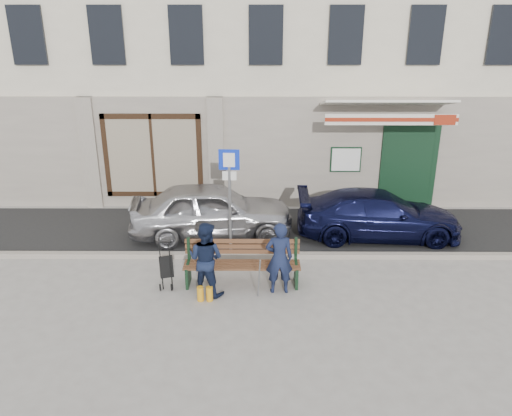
{
  "coord_description": "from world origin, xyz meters",
  "views": [
    {
      "loc": [
        -0.19,
        -8.92,
        5.17
      ],
      "look_at": [
        -0.25,
        1.6,
        1.2
      ],
      "focal_mm": 35.0,
      "sensor_mm": 36.0,
      "label": 1
    }
  ],
  "objects_px": {
    "car_navy": "(378,215)",
    "stroller": "(166,268)",
    "bench": "(240,264)",
    "man": "(279,258)",
    "parking_sign": "(230,186)",
    "car_silver": "(212,210)",
    "woman": "(206,259)"
  },
  "relations": [
    {
      "from": "car_silver",
      "to": "woman",
      "type": "relative_size",
      "value": 2.66
    },
    {
      "from": "car_silver",
      "to": "car_navy",
      "type": "distance_m",
      "value": 4.2
    },
    {
      "from": "bench",
      "to": "man",
      "type": "bearing_deg",
      "value": -21.21
    },
    {
      "from": "stroller",
      "to": "car_silver",
      "type": "bearing_deg",
      "value": 58.73
    },
    {
      "from": "parking_sign",
      "to": "man",
      "type": "distance_m",
      "value": 2.29
    },
    {
      "from": "man",
      "to": "stroller",
      "type": "bearing_deg",
      "value": -9.05
    },
    {
      "from": "parking_sign",
      "to": "stroller",
      "type": "distance_m",
      "value": 2.37
    },
    {
      "from": "stroller",
      "to": "man",
      "type": "bearing_deg",
      "value": -21.28
    },
    {
      "from": "man",
      "to": "stroller",
      "type": "height_order",
      "value": "man"
    },
    {
      "from": "man",
      "to": "woman",
      "type": "bearing_deg",
      "value": -1.37
    },
    {
      "from": "car_navy",
      "to": "man",
      "type": "distance_m",
      "value": 3.82
    },
    {
      "from": "bench",
      "to": "woman",
      "type": "distance_m",
      "value": 0.81
    },
    {
      "from": "bench",
      "to": "woman",
      "type": "height_order",
      "value": "woman"
    },
    {
      "from": "parking_sign",
      "to": "woman",
      "type": "xyz_separation_m",
      "value": [
        -0.38,
        -1.86,
        -0.9
      ]
    },
    {
      "from": "man",
      "to": "stroller",
      "type": "xyz_separation_m",
      "value": [
        -2.3,
        0.21,
        -0.33
      ]
    },
    {
      "from": "bench",
      "to": "stroller",
      "type": "bearing_deg",
      "value": -176.27
    },
    {
      "from": "parking_sign",
      "to": "bench",
      "type": "distance_m",
      "value": 1.94
    },
    {
      "from": "bench",
      "to": "stroller",
      "type": "distance_m",
      "value": 1.51
    },
    {
      "from": "parking_sign",
      "to": "bench",
      "type": "xyz_separation_m",
      "value": [
        0.27,
        -1.49,
        -1.21
      ]
    },
    {
      "from": "car_navy",
      "to": "parking_sign",
      "type": "relative_size",
      "value": 1.62
    },
    {
      "from": "car_navy",
      "to": "woman",
      "type": "xyz_separation_m",
      "value": [
        -4.06,
        -2.85,
        0.17
      ]
    },
    {
      "from": "stroller",
      "to": "woman",
      "type": "bearing_deg",
      "value": -33.82
    },
    {
      "from": "bench",
      "to": "man",
      "type": "relative_size",
      "value": 1.59
    },
    {
      "from": "car_silver",
      "to": "car_navy",
      "type": "bearing_deg",
      "value": -96.88
    },
    {
      "from": "car_silver",
      "to": "parking_sign",
      "type": "relative_size",
      "value": 1.62
    },
    {
      "from": "stroller",
      "to": "parking_sign",
      "type": "bearing_deg",
      "value": 36.18
    },
    {
      "from": "car_navy",
      "to": "man",
      "type": "height_order",
      "value": "man"
    },
    {
      "from": "parking_sign",
      "to": "man",
      "type": "bearing_deg",
      "value": -56.24
    },
    {
      "from": "car_navy",
      "to": "parking_sign",
      "type": "distance_m",
      "value": 3.95
    },
    {
      "from": "car_navy",
      "to": "stroller",
      "type": "xyz_separation_m",
      "value": [
        -4.91,
        -2.57,
        -0.17
      ]
    },
    {
      "from": "car_navy",
      "to": "man",
      "type": "relative_size",
      "value": 2.71
    },
    {
      "from": "car_silver",
      "to": "bench",
      "type": "distance_m",
      "value": 2.64
    }
  ]
}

